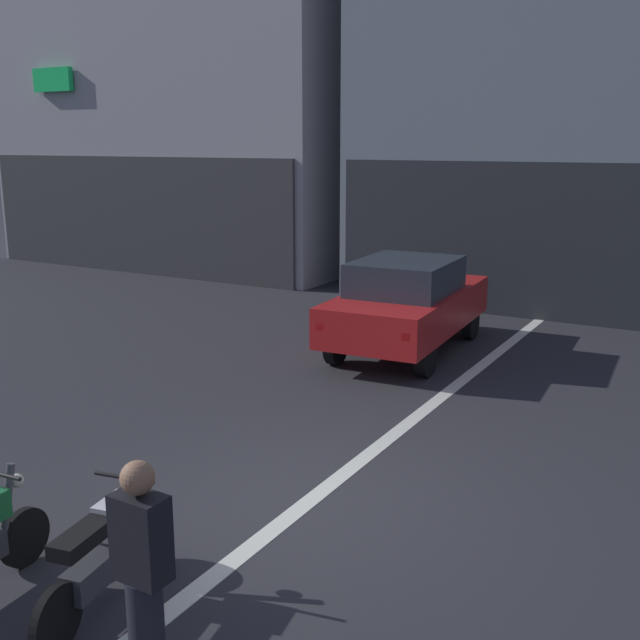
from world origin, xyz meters
The scene contains 7 objects.
ground_plane centered at (0.00, 0.00, 0.00)m, with size 120.00×120.00×0.00m, color #2B2B30.
lane_centre_line centered at (0.00, 6.00, 0.00)m, with size 0.20×18.00×0.01m, color silver.
building_corner_left centered at (-11.33, 14.34, 5.95)m, with size 10.95×9.56×11.92m.
building_mid_block centered at (0.39, 14.34, 6.59)m, with size 10.28×9.78×13.21m.
car_red_crossing_near centered at (-1.43, 5.83, 0.89)m, with size 2.01×4.20×1.64m.
motorcycle_white_row_left_mid centered at (-0.48, -2.28, 0.46)m, with size 0.55×1.66×0.98m.
person_by_motorcycles centered at (0.49, -2.87, 0.86)m, with size 0.37×0.24×1.67m.
Camera 1 is at (3.65, -6.09, 3.59)m, focal length 42.63 mm.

